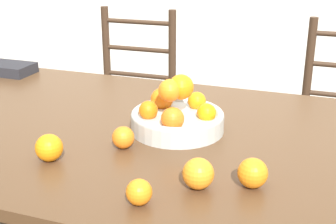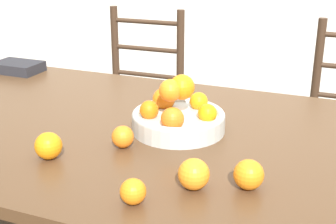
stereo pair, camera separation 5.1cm
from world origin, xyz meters
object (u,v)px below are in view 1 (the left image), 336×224
(chair_left, at_px, (130,108))
(orange_loose_0, at_px, (49,148))
(orange_loose_1, at_px, (139,192))
(orange_loose_3, at_px, (198,174))
(fruit_bowl, at_px, (177,115))
(orange_loose_2, at_px, (123,137))
(book_stack, at_px, (9,69))
(orange_loose_4, at_px, (253,173))

(chair_left, bearing_deg, orange_loose_0, -77.49)
(orange_loose_1, relative_size, orange_loose_3, 0.79)
(fruit_bowl, bearing_deg, chair_left, 123.69)
(orange_loose_2, relative_size, book_stack, 0.31)
(orange_loose_2, relative_size, orange_loose_3, 0.84)
(fruit_bowl, distance_m, chair_left, 1.01)
(orange_loose_0, distance_m, orange_loose_2, 0.21)
(orange_loose_3, bearing_deg, orange_loose_4, 22.21)
(orange_loose_2, relative_size, chair_left, 0.07)
(orange_loose_1, height_order, orange_loose_4, orange_loose_4)
(orange_loose_1, distance_m, chair_left, 1.41)
(orange_loose_0, xyz_separation_m, book_stack, (-0.67, 0.70, -0.02))
(orange_loose_2, bearing_deg, fruit_bowl, 59.42)
(orange_loose_0, xyz_separation_m, chair_left, (-0.27, 1.12, -0.30))
(chair_left, bearing_deg, orange_loose_3, -59.16)
(chair_left, height_order, book_stack, chair_left)
(orange_loose_0, relative_size, orange_loose_1, 1.24)
(orange_loose_1, bearing_deg, book_stack, 140.23)
(orange_loose_1, distance_m, orange_loose_2, 0.32)
(orange_loose_3, distance_m, book_stack, 1.31)
(chair_left, bearing_deg, orange_loose_1, -65.56)
(fruit_bowl, relative_size, orange_loose_0, 3.86)
(orange_loose_1, bearing_deg, orange_loose_3, 47.74)
(book_stack, bearing_deg, orange_loose_1, -39.77)
(fruit_bowl, relative_size, book_stack, 1.39)
(book_stack, bearing_deg, orange_loose_4, -28.23)
(orange_loose_3, bearing_deg, chair_left, 121.80)
(orange_loose_1, distance_m, book_stack, 1.29)
(orange_loose_0, height_order, orange_loose_4, orange_loose_0)
(fruit_bowl, height_order, orange_loose_4, fruit_bowl)
(orange_loose_1, relative_size, chair_left, 0.06)
(orange_loose_1, bearing_deg, orange_loose_0, 158.73)
(orange_loose_4, bearing_deg, chair_left, 127.42)
(orange_loose_0, xyz_separation_m, orange_loose_1, (0.32, -0.13, -0.01))
(fruit_bowl, relative_size, orange_loose_4, 3.92)
(fruit_bowl, height_order, chair_left, chair_left)
(chair_left, bearing_deg, orange_loose_2, -67.37)
(fruit_bowl, height_order, orange_loose_3, fruit_bowl)
(fruit_bowl, distance_m, orange_loose_4, 0.41)
(chair_left, bearing_deg, fruit_bowl, -57.26)
(orange_loose_2, height_order, chair_left, chair_left)
(orange_loose_1, xyz_separation_m, book_stack, (-1.00, 0.83, -0.01))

